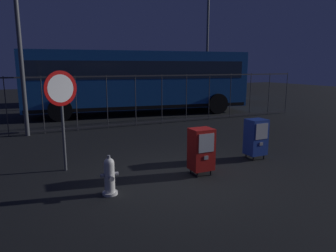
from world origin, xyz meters
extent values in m
plane|color=black|center=(0.00, 0.00, 0.00)|extent=(60.00, 60.00, 0.00)
cylinder|color=silver|center=(-1.50, -0.14, 0.03)|extent=(0.28, 0.28, 0.05)
cylinder|color=silver|center=(-1.50, -0.14, 0.33)|extent=(0.19, 0.19, 0.55)
sphere|color=silver|center=(-1.50, -0.14, 0.60)|extent=(0.19, 0.19, 0.19)
cylinder|color=gray|center=(-1.50, -0.14, 0.72)|extent=(0.06, 0.06, 0.05)
cylinder|color=gray|center=(-1.50, -0.27, 0.35)|extent=(0.09, 0.08, 0.09)
cylinder|color=gray|center=(-1.63, -0.14, 0.38)|extent=(0.07, 0.07, 0.07)
cylinder|color=gray|center=(-1.37, -0.14, 0.38)|extent=(0.07, 0.07, 0.07)
cylinder|color=black|center=(2.25, 0.37, 0.06)|extent=(0.04, 0.04, 0.12)
cylinder|color=black|center=(2.59, 0.37, 0.06)|extent=(0.04, 0.04, 0.12)
cylinder|color=black|center=(2.25, 0.65, 0.06)|extent=(0.04, 0.04, 0.12)
cylinder|color=black|center=(2.59, 0.65, 0.06)|extent=(0.04, 0.04, 0.12)
cube|color=navy|center=(2.42, 0.51, 0.57)|extent=(0.48, 0.40, 0.90)
cube|color=#B2B7BF|center=(2.42, 0.30, 0.75)|extent=(0.36, 0.01, 0.40)
cube|color=gray|center=(2.42, 0.30, 0.43)|extent=(0.10, 0.02, 0.08)
cylinder|color=black|center=(0.40, -0.06, 0.06)|extent=(0.04, 0.04, 0.12)
cylinder|color=black|center=(0.74, -0.06, 0.06)|extent=(0.04, 0.04, 0.12)
cylinder|color=black|center=(0.40, 0.22, 0.06)|extent=(0.04, 0.04, 0.12)
cylinder|color=black|center=(0.74, 0.22, 0.06)|extent=(0.04, 0.04, 0.12)
cube|color=#9E1411|center=(0.57, 0.08, 0.57)|extent=(0.48, 0.40, 0.90)
cube|color=#B2B7BF|center=(0.57, -0.13, 0.75)|extent=(0.36, 0.01, 0.40)
cube|color=gray|center=(0.57, -0.13, 0.43)|extent=(0.10, 0.02, 0.08)
cylinder|color=#4C4F54|center=(-2.07, 1.60, 1.10)|extent=(0.06, 0.06, 2.20)
cylinder|color=red|center=(-2.07, 1.58, 1.85)|extent=(0.71, 0.31, 0.76)
cylinder|color=white|center=(-2.07, 1.57, 1.85)|extent=(0.56, 0.23, 0.60)
cube|color=#2D2D33|center=(0.00, 6.00, 1.95)|extent=(18.00, 0.04, 0.05)
cube|color=#2D2D33|center=(0.00, 6.00, 0.10)|extent=(18.00, 0.04, 0.05)
cylinder|color=#2D2D33|center=(-3.38, 6.00, 1.00)|extent=(0.03, 0.03, 2.00)
cylinder|color=#2D2D33|center=(-2.25, 6.00, 1.00)|extent=(0.03, 0.03, 2.00)
cylinder|color=#2D2D33|center=(-1.12, 6.00, 1.00)|extent=(0.03, 0.03, 2.00)
cylinder|color=#2D2D33|center=(0.00, 6.00, 1.00)|extent=(0.03, 0.03, 2.00)
cylinder|color=#2D2D33|center=(1.12, 6.00, 1.00)|extent=(0.03, 0.03, 2.00)
cylinder|color=#2D2D33|center=(2.25, 6.00, 1.00)|extent=(0.03, 0.03, 2.00)
cylinder|color=#2D2D33|center=(3.38, 6.00, 1.00)|extent=(0.03, 0.03, 2.00)
cylinder|color=#2D2D33|center=(4.50, 6.00, 1.00)|extent=(0.03, 0.03, 2.00)
cylinder|color=#2D2D33|center=(5.62, 6.00, 1.00)|extent=(0.03, 0.03, 2.00)
cylinder|color=#2D2D33|center=(6.75, 6.00, 1.00)|extent=(0.03, 0.03, 2.00)
cylinder|color=#2D2D33|center=(7.88, 6.00, 1.00)|extent=(0.03, 0.03, 2.00)
cylinder|color=#2D2D33|center=(9.00, 6.00, 1.00)|extent=(0.03, 0.03, 2.00)
cube|color=#19519E|center=(2.34, 9.00, 1.67)|extent=(10.74, 3.88, 2.65)
cube|color=#1E2838|center=(2.34, 9.00, 2.15)|extent=(10.12, 3.82, 0.80)
cube|color=black|center=(2.34, 9.00, 0.45)|extent=(10.53, 3.87, 0.16)
cylinder|color=black|center=(5.81, 7.27, 0.50)|extent=(1.03, 0.41, 1.00)
cylinder|color=black|center=(6.15, 9.74, 0.50)|extent=(1.03, 0.41, 1.00)
cylinder|color=black|center=(-1.47, 8.25, 0.50)|extent=(1.03, 0.41, 1.00)
cylinder|color=black|center=(-1.14, 10.73, 0.50)|extent=(1.03, 0.41, 1.00)
cube|color=#19519E|center=(6.16, 13.54, 1.67)|extent=(10.67, 3.37, 2.65)
cube|color=#1E2838|center=(6.16, 13.54, 2.15)|extent=(10.05, 3.34, 0.80)
cube|color=black|center=(6.16, 13.54, 0.45)|extent=(10.46, 3.36, 0.16)
cylinder|color=black|center=(9.72, 11.99, 0.50)|extent=(1.02, 0.36, 1.00)
cylinder|color=black|center=(9.93, 14.48, 0.50)|extent=(1.02, 0.36, 1.00)
cylinder|color=black|center=(2.40, 12.60, 0.50)|extent=(1.02, 0.36, 1.00)
cylinder|color=black|center=(2.61, 15.09, 0.50)|extent=(1.02, 0.36, 1.00)
cylinder|color=#4C4F54|center=(-2.80, 5.85, 3.95)|extent=(0.14, 0.14, 7.91)
cylinder|color=#4C4F54|center=(7.21, 10.59, 4.19)|extent=(0.14, 0.14, 8.37)
camera|label=1|loc=(-2.78, -5.44, 2.32)|focal=33.02mm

